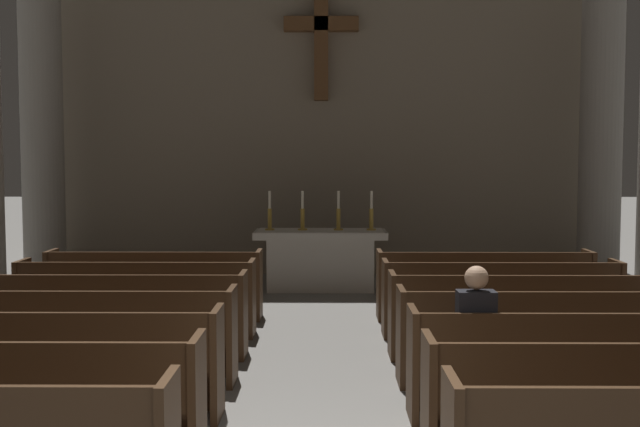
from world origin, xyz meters
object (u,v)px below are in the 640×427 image
(pew_right_row_3, at_px, (583,364))
(pew_right_row_7, at_px, (484,285))
(candlestick_outer_left, at_px, (270,218))
(candlestick_outer_right, at_px, (371,218))
(altar, at_px, (320,258))
(pew_left_row_4, at_px, (86,336))
(pew_left_row_5, at_px, (114,314))
(pew_left_row_6, at_px, (137,298))
(pew_right_row_5, at_px, (522,315))
(pew_right_row_4, at_px, (548,336))
(pew_left_row_3, at_px, (49,363))
(pew_left_row_7, at_px, (155,284))
(column_left_fourth, at_px, (41,73))
(column_right_fourth, at_px, (602,73))
(candlestick_inner_left, at_px, (303,218))
(pew_right_row_6, at_px, (501,298))
(candlestick_inner_right, at_px, (338,218))
(lone_worshipper, at_px, (474,338))
(pew_right_row_2, at_px, (630,402))

(pew_right_row_3, xyz_separation_m, pew_right_row_7, (0.00, 4.13, 0.00))
(candlestick_outer_left, relative_size, candlestick_outer_right, 1.00)
(altar, bearing_deg, pew_left_row_4, -112.37)
(pew_left_row_5, height_order, pew_left_row_6, same)
(candlestick_outer_right, bearing_deg, pew_right_row_5, -72.44)
(candlestick_outer_right, bearing_deg, pew_right_row_4, -75.59)
(pew_left_row_3, height_order, pew_left_row_5, same)
(pew_right_row_5, bearing_deg, pew_left_row_5, 180.00)
(pew_left_row_3, height_order, pew_left_row_7, same)
(column_left_fourth, bearing_deg, column_right_fourth, 0.00)
(pew_right_row_3, height_order, altar, altar)
(pew_left_row_6, height_order, pew_right_row_4, same)
(pew_left_row_5, bearing_deg, candlestick_inner_left, 66.26)
(pew_left_row_5, distance_m, pew_right_row_5, 4.52)
(pew_right_row_6, relative_size, column_left_fourth, 0.39)
(column_right_fourth, height_order, candlestick_inner_right, column_right_fourth)
(column_left_fourth, xyz_separation_m, lone_worshipper, (6.21, -7.12, -2.99))
(pew_left_row_3, height_order, lone_worshipper, lone_worshipper)
(pew_right_row_7, bearing_deg, pew_right_row_2, -90.00)
(pew_left_row_5, height_order, pew_right_row_3, same)
(column_left_fourth, relative_size, candlestick_outer_right, 11.49)
(pew_right_row_7, relative_size, column_left_fourth, 0.39)
(pew_left_row_5, relative_size, pew_right_row_4, 1.00)
(pew_right_row_2, relative_size, lone_worshipper, 2.22)
(pew_right_row_3, height_order, pew_right_row_4, same)
(pew_right_row_2, distance_m, pew_right_row_5, 3.10)
(pew_right_row_5, height_order, column_left_fourth, column_left_fourth)
(pew_left_row_4, height_order, pew_left_row_6, same)
(pew_left_row_6, bearing_deg, lone_worshipper, -40.32)
(pew_right_row_5, distance_m, lone_worshipper, 2.24)
(candlestick_outer_left, distance_m, candlestick_inner_left, 0.55)
(altar, bearing_deg, column_left_fourth, 172.67)
(pew_right_row_7, relative_size, column_right_fourth, 0.39)
(pew_left_row_3, relative_size, pew_left_row_4, 1.00)
(candlestick_outer_right, bearing_deg, pew_right_row_6, -67.61)
(pew_left_row_3, xyz_separation_m, candlestick_inner_right, (2.56, 6.53, 0.74))
(column_right_fourth, bearing_deg, pew_right_row_4, -112.99)
(candlestick_outer_right, relative_size, lone_worshipper, 0.50)
(candlestick_inner_left, bearing_deg, pew_left_row_4, -109.65)
(pew_left_row_4, height_order, pew_right_row_2, same)
(pew_right_row_5, bearing_deg, candlestick_inner_left, 119.87)
(pew_right_row_7, bearing_deg, pew_left_row_3, -137.57)
(pew_right_row_2, bearing_deg, pew_right_row_4, 90.00)
(altar, relative_size, candlestick_outer_left, 3.36)
(pew_left_row_4, distance_m, altar, 5.94)
(pew_left_row_3, bearing_deg, pew_right_row_3, 0.00)
(pew_right_row_6, bearing_deg, pew_left_row_5, -167.13)
(candlestick_outer_left, height_order, candlestick_inner_right, same)
(pew_left_row_3, distance_m, pew_right_row_4, 4.64)
(pew_right_row_6, height_order, candlestick_inner_right, candlestick_inner_right)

